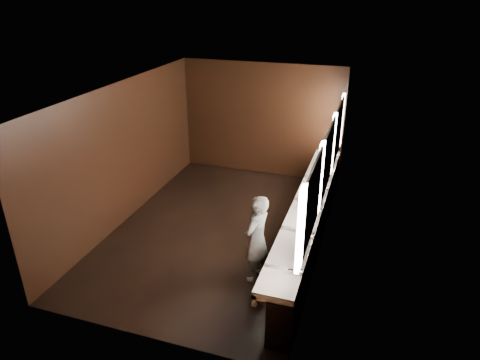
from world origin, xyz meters
TOP-DOWN VIEW (x-y plane):
  - floor at (0.00, 0.00)m, footprint 6.00×6.00m
  - ceiling at (0.00, 0.00)m, footprint 4.00×6.00m
  - wall_back at (0.00, 3.00)m, footprint 4.00×0.02m
  - wall_front at (0.00, -3.00)m, footprint 4.00×0.02m
  - wall_left at (-2.00, 0.00)m, footprint 0.02×6.00m
  - wall_right at (2.00, 0.00)m, footprint 0.02×6.00m
  - sink_counter at (1.79, 0.00)m, footprint 0.55×5.40m
  - mirror_band at (1.98, -0.00)m, footprint 0.06×5.03m
  - person at (1.11, -1.26)m, footprint 0.50×0.63m
  - trash_bin at (1.58, -1.63)m, footprint 0.39×0.39m

SIDE VIEW (x-z plane):
  - floor at x=0.00m, z-range 0.00..0.00m
  - trash_bin at x=1.58m, z-range 0.00..0.54m
  - sink_counter at x=1.79m, z-range -0.01..1.00m
  - person at x=1.11m, z-range 0.00..1.51m
  - wall_back at x=0.00m, z-range 0.00..2.80m
  - wall_front at x=0.00m, z-range 0.00..2.80m
  - wall_left at x=-2.00m, z-range 0.00..2.80m
  - wall_right at x=2.00m, z-range 0.00..2.80m
  - mirror_band at x=1.98m, z-range 1.17..2.32m
  - ceiling at x=0.00m, z-range 2.79..2.81m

